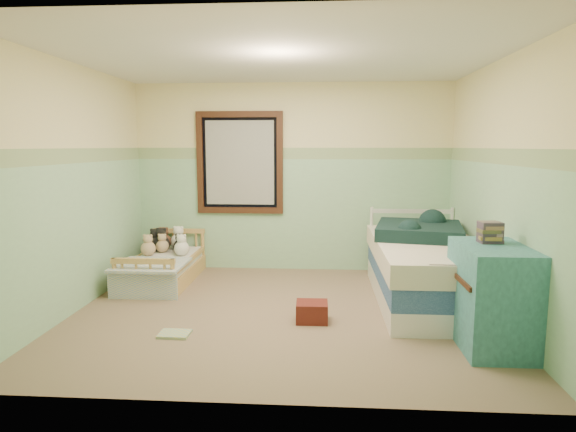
# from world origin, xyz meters

# --- Properties ---
(floor) EXTENTS (4.20, 3.60, 0.02)m
(floor) POSITION_xyz_m (0.00, 0.00, -0.01)
(floor) COLOR #725F4C
(floor) RESTS_ON ground
(ceiling) EXTENTS (4.20, 3.60, 0.02)m
(ceiling) POSITION_xyz_m (0.00, 0.00, 2.51)
(ceiling) COLOR silver
(ceiling) RESTS_ON wall_back
(wall_back) EXTENTS (4.20, 0.04, 2.50)m
(wall_back) POSITION_xyz_m (0.00, 1.80, 1.25)
(wall_back) COLOR #F0E29A
(wall_back) RESTS_ON floor
(wall_front) EXTENTS (4.20, 0.04, 2.50)m
(wall_front) POSITION_xyz_m (0.00, -1.80, 1.25)
(wall_front) COLOR #F0E29A
(wall_front) RESTS_ON floor
(wall_left) EXTENTS (0.04, 3.60, 2.50)m
(wall_left) POSITION_xyz_m (-2.10, 0.00, 1.25)
(wall_left) COLOR #F0E29A
(wall_left) RESTS_ON floor
(wall_right) EXTENTS (0.04, 3.60, 2.50)m
(wall_right) POSITION_xyz_m (2.10, 0.00, 1.25)
(wall_right) COLOR #F0E29A
(wall_right) RESTS_ON floor
(wainscot_mint) EXTENTS (4.20, 0.01, 1.50)m
(wainscot_mint) POSITION_xyz_m (0.00, 1.79, 0.75)
(wainscot_mint) COLOR #8CBC95
(wainscot_mint) RESTS_ON floor
(border_strip) EXTENTS (4.20, 0.01, 0.15)m
(border_strip) POSITION_xyz_m (0.00, 1.79, 1.57)
(border_strip) COLOR #427B46
(border_strip) RESTS_ON wall_back
(window_frame) EXTENTS (1.16, 0.06, 1.36)m
(window_frame) POSITION_xyz_m (-0.70, 1.76, 1.45)
(window_frame) COLOR #33180C
(window_frame) RESTS_ON wall_back
(window_blinds) EXTENTS (0.92, 0.01, 1.12)m
(window_blinds) POSITION_xyz_m (-0.70, 1.77, 1.45)
(window_blinds) COLOR #B6B6AD
(window_blinds) RESTS_ON window_frame
(toddler_bed_frame) EXTENTS (0.72, 1.44, 0.18)m
(toddler_bed_frame) POSITION_xyz_m (-1.56, 1.05, 0.09)
(toddler_bed_frame) COLOR olive
(toddler_bed_frame) RESTS_ON floor
(toddler_mattress) EXTENTS (0.66, 1.38, 0.12)m
(toddler_mattress) POSITION_xyz_m (-1.56, 1.05, 0.24)
(toddler_mattress) COLOR silver
(toddler_mattress) RESTS_ON toddler_bed_frame
(patchwork_quilt) EXTENTS (0.78, 0.72, 0.03)m
(patchwork_quilt) POSITION_xyz_m (-1.56, 0.60, 0.32)
(patchwork_quilt) COLOR #7099D7
(patchwork_quilt) RESTS_ON toddler_mattress
(plush_bed_brown) EXTENTS (0.20, 0.20, 0.20)m
(plush_bed_brown) POSITION_xyz_m (-1.71, 1.55, 0.40)
(plush_bed_brown) COLOR brown
(plush_bed_brown) RESTS_ON toddler_mattress
(plush_bed_white) EXTENTS (0.21, 0.21, 0.21)m
(plush_bed_white) POSITION_xyz_m (-1.51, 1.55, 0.41)
(plush_bed_white) COLOR white
(plush_bed_white) RESTS_ON toddler_mattress
(plush_bed_tan) EXTENTS (0.17, 0.17, 0.17)m
(plush_bed_tan) POSITION_xyz_m (-1.66, 1.33, 0.39)
(plush_bed_tan) COLOR tan
(plush_bed_tan) RESTS_ON toddler_mattress
(plush_bed_dark) EXTENTS (0.17, 0.17, 0.17)m
(plush_bed_dark) POSITION_xyz_m (-1.43, 1.33, 0.39)
(plush_bed_dark) COLOR black
(plush_bed_dark) RESTS_ON toddler_mattress
(plush_floor_cream) EXTENTS (0.27, 0.27, 0.27)m
(plush_floor_cream) POSITION_xyz_m (-1.60, 0.60, 0.13)
(plush_floor_cream) COLOR white
(plush_floor_cream) RESTS_ON floor
(plush_floor_tan) EXTENTS (0.23, 0.23, 0.23)m
(plush_floor_tan) POSITION_xyz_m (-1.87, 0.87, 0.11)
(plush_floor_tan) COLOR tan
(plush_floor_tan) RESTS_ON floor
(twin_bed_frame) EXTENTS (1.07, 2.15, 0.22)m
(twin_bed_frame) POSITION_xyz_m (1.55, 0.46, 0.11)
(twin_bed_frame) COLOR white
(twin_bed_frame) RESTS_ON floor
(twin_boxspring) EXTENTS (1.07, 2.15, 0.22)m
(twin_boxspring) POSITION_xyz_m (1.55, 0.46, 0.33)
(twin_boxspring) COLOR navy
(twin_boxspring) RESTS_ON twin_bed_frame
(twin_mattress) EXTENTS (1.12, 2.19, 0.22)m
(twin_mattress) POSITION_xyz_m (1.55, 0.46, 0.55)
(twin_mattress) COLOR #EDE3CB
(twin_mattress) RESTS_ON twin_boxspring
(teal_blanket) EXTENTS (1.08, 1.12, 0.14)m
(teal_blanket) POSITION_xyz_m (1.50, 0.76, 0.73)
(teal_blanket) COLOR black
(teal_blanket) RESTS_ON twin_mattress
(dresser) EXTENTS (0.54, 0.86, 0.86)m
(dresser) POSITION_xyz_m (1.82, -0.72, 0.43)
(dresser) COLOR #2F5E69
(dresser) RESTS_ON floor
(book_stack) EXTENTS (0.19, 0.15, 0.18)m
(book_stack) POSITION_xyz_m (1.82, -0.59, 0.95)
(book_stack) COLOR #472829
(book_stack) RESTS_ON dresser
(red_pillow) EXTENTS (0.30, 0.27, 0.19)m
(red_pillow) POSITION_xyz_m (0.31, -0.24, 0.09)
(red_pillow) COLOR maroon
(red_pillow) RESTS_ON floor
(floor_book) EXTENTS (0.27, 0.21, 0.03)m
(floor_book) POSITION_xyz_m (-0.90, -0.68, 0.01)
(floor_book) COLOR gold
(floor_book) RESTS_ON floor
(extra_plush_0) EXTENTS (0.21, 0.21, 0.21)m
(extra_plush_0) POSITION_xyz_m (-1.69, 1.39, 0.41)
(extra_plush_0) COLOR black
(extra_plush_0) RESTS_ON toddler_mattress
(extra_plush_1) EXTENTS (0.19, 0.19, 0.19)m
(extra_plush_1) POSITION_xyz_m (-1.35, 1.16, 0.40)
(extra_plush_1) COLOR white
(extra_plush_1) RESTS_ON toddler_mattress
(extra_plush_2) EXTENTS (0.20, 0.20, 0.20)m
(extra_plush_2) POSITION_xyz_m (-1.77, 1.42, 0.41)
(extra_plush_2) COLOR black
(extra_plush_2) RESTS_ON toddler_mattress
(extra_plush_3) EXTENTS (0.19, 0.19, 0.19)m
(extra_plush_3) POSITION_xyz_m (-1.77, 1.12, 0.40)
(extra_plush_3) COLOR tan
(extra_plush_3) RESTS_ON toddler_mattress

